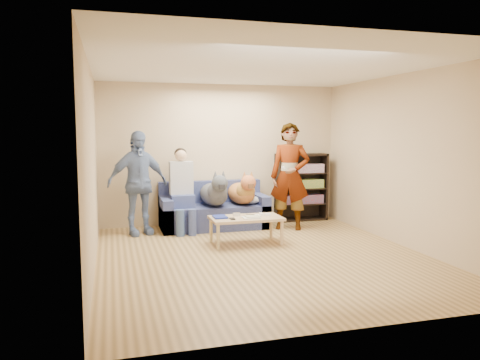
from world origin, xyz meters
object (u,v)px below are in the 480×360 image
object	(u,v)px
coffee_table	(246,220)
person_standing_left	(138,183)
dog_tan	(243,192)
person_standing_right	(290,176)
sofa	(213,212)
person_seated	(182,187)
dog_gray	(215,193)
bookshelf	(301,186)
notebook_blue	(220,217)
camera_silver	(236,214)

from	to	relation	value
coffee_table	person_standing_left	bearing A→B (deg)	144.75
dog_tan	coffee_table	size ratio (longest dim) A/B	1.07
person_standing_right	dog_tan	xyz separation A→B (m)	(-0.77, 0.34, -0.29)
person_standing_right	sofa	distance (m)	1.52
sofa	person_seated	world-z (taller)	person_seated
dog_gray	bookshelf	xyz separation A→B (m)	(1.82, 0.44, 0.02)
dog_tan	dog_gray	bearing A→B (deg)	-173.77
coffee_table	sofa	bearing A→B (deg)	99.71
notebook_blue	dog_tan	size ratio (longest dim) A/B	0.22
dog_tan	bookshelf	xyz separation A→B (m)	(1.29, 0.38, 0.03)
camera_silver	bookshelf	world-z (taller)	bookshelf
sofa	coffee_table	size ratio (longest dim) A/B	1.73
person_seated	bookshelf	xyz separation A→B (m)	(2.38, 0.36, -0.09)
sofa	bookshelf	xyz separation A→B (m)	(1.80, 0.23, 0.40)
camera_silver	person_seated	xyz separation A→B (m)	(-0.69, 1.08, 0.33)
dog_gray	camera_silver	bearing A→B (deg)	-82.81
camera_silver	dog_tan	xyz separation A→B (m)	(0.40, 1.06, 0.21)
sofa	camera_silver	bearing A→B (deg)	-84.93
notebook_blue	dog_gray	bearing A→B (deg)	81.83
person_standing_left	dog_tan	bearing A→B (deg)	-14.21
person_seated	bookshelf	size ratio (longest dim) A/B	1.13
person_standing_left	dog_gray	xyz separation A→B (m)	(1.32, 0.01, -0.21)
person_seated	dog_tan	size ratio (longest dim) A/B	1.25
person_standing_left	bookshelf	bearing A→B (deg)	-8.22
notebook_blue	camera_silver	world-z (taller)	camera_silver
bookshelf	camera_silver	bearing A→B (deg)	-139.63
person_standing_right	camera_silver	bearing A→B (deg)	-121.26
dog_gray	person_standing_right	bearing A→B (deg)	-12.17
sofa	dog_tan	xyz separation A→B (m)	(0.51, -0.15, 0.37)
dog_gray	coffee_table	bearing A→B (deg)	-77.61
person_standing_right	dog_tan	world-z (taller)	person_standing_right
sofa	dog_tan	distance (m)	0.64
sofa	person_seated	size ratio (longest dim) A/B	1.29
notebook_blue	person_seated	distance (m)	1.27
bookshelf	person_seated	bearing A→B (deg)	-171.40
notebook_blue	dog_tan	distance (m)	1.33
camera_silver	dog_gray	world-z (taller)	dog_gray
notebook_blue	camera_silver	distance (m)	0.29
camera_silver	person_seated	distance (m)	1.32
person_standing_right	person_standing_left	bearing A→B (deg)	-158.67
dog_tan	person_seated	bearing A→B (deg)	178.90
person_standing_right	bookshelf	xyz separation A→B (m)	(0.52, 0.72, -0.26)
person_standing_right	person_seated	xyz separation A→B (m)	(-1.86, 0.36, -0.17)
person_standing_left	bookshelf	size ratio (longest dim) A/B	1.34
bookshelf	sofa	bearing A→B (deg)	-172.60
coffee_table	bookshelf	size ratio (longest dim) A/B	0.85
person_standing_right	person_seated	size ratio (longest dim) A/B	1.28
person_seated	coffee_table	distance (m)	1.50
dog_tan	coffee_table	bearing A→B (deg)	-103.32
dog_gray	sofa	bearing A→B (deg)	84.62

